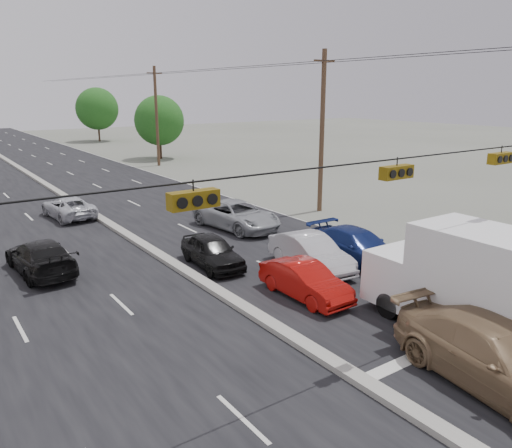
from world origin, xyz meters
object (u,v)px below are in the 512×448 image
object	(u,v)px
tree_right_far	(97,109)
red_sedan	(305,281)
utility_pole_right_c	(157,116)
box_truck	(477,284)
oncoming_far	(68,208)
oncoming_near	(40,257)
utility_pole_right_b	(322,131)
queue_car_d	(357,247)
queue_car_b	(311,253)
tan_sedan	(497,357)
queue_car_c	(237,215)
queue_car_a	(212,251)
tree_right_mid	(159,121)

from	to	relation	value
tree_right_far	red_sedan	distance (m)	66.84
utility_pole_right_c	box_truck	distance (m)	41.58
oncoming_far	oncoming_near	bearing A→B (deg)	63.92
utility_pole_right_b	queue_car_d	bearing A→B (deg)	-122.55
utility_pole_right_b	queue_car_b	distance (m)	12.08
tan_sedan	queue_car_c	size ratio (longest dim) A/B	1.06
utility_pole_right_b	red_sedan	bearing A→B (deg)	-134.12
utility_pole_right_b	queue_car_c	bearing A→B (deg)	-174.67
oncoming_far	tan_sedan	bearing A→B (deg)	94.59
queue_car_b	oncoming_far	xyz separation A→B (m)	(-6.08, 15.49, -0.11)
utility_pole_right_c	oncoming_far	distance (m)	22.88
queue_car_c	queue_car_d	world-z (taller)	queue_car_c
queue_car_a	queue_car_c	size ratio (longest dim) A/B	0.73
queue_car_a	oncoming_near	xyz separation A→B (m)	(-6.39, 3.44, 0.02)
oncoming_far	utility_pole_right_c	bearing A→B (deg)	-133.10
queue_car_a	queue_car_c	world-z (taller)	queue_car_c
tan_sedan	queue_car_b	world-z (taller)	tan_sedan
utility_pole_right_b	queue_car_b	world-z (taller)	utility_pole_right_b
utility_pole_right_c	queue_car_a	size ratio (longest dim) A/B	2.46
queue_car_b	oncoming_far	size ratio (longest dim) A/B	0.99
utility_pole_right_b	utility_pole_right_c	distance (m)	25.00
oncoming_near	queue_car_a	bearing A→B (deg)	148.29
utility_pole_right_b	box_truck	bearing A→B (deg)	-116.28
tree_right_far	tan_sedan	bearing A→B (deg)	-100.33
queue_car_a	oncoming_near	bearing A→B (deg)	156.44
tan_sedan	red_sedan	bearing A→B (deg)	99.13
utility_pole_right_c	tan_sedan	bearing A→B (deg)	-102.87
red_sedan	queue_car_b	bearing A→B (deg)	44.98
queue_car_c	oncoming_near	world-z (taller)	queue_car_c
oncoming_far	utility_pole_right_b	bearing A→B (deg)	147.21
tree_right_far	queue_car_d	size ratio (longest dim) A/B	1.58
utility_pole_right_c	queue_car_c	size ratio (longest dim) A/B	1.80
queue_car_c	queue_car_b	bearing A→B (deg)	-105.40
tree_right_mid	oncoming_near	size ratio (longest dim) A/B	1.45
tree_right_mid	oncoming_far	xyz separation A→B (m)	(-16.40, -22.62, -3.69)
tree_right_mid	queue_car_a	bearing A→B (deg)	-111.06
queue_car_a	tan_sedan	bearing A→B (deg)	-78.97
queue_car_a	queue_car_b	bearing A→B (deg)	-35.83
oncoming_near	queue_car_d	bearing A→B (deg)	147.23
utility_pole_right_b	queue_car_a	bearing A→B (deg)	-154.42
utility_pole_right_b	tree_right_mid	distance (m)	30.11
box_truck	red_sedan	xyz separation A→B (m)	(-2.25, 5.39, -1.14)
queue_car_a	box_truck	bearing A→B (deg)	-67.44
box_truck	queue_car_c	distance (m)	15.15
tree_right_far	red_sedan	size ratio (longest dim) A/B	2.01
queue_car_c	queue_car_d	xyz separation A→B (m)	(1.28, -7.99, -0.02)
red_sedan	box_truck	bearing A→B (deg)	-67.62
tan_sedan	queue_car_b	bearing A→B (deg)	85.67
utility_pole_right_c	queue_car_c	distance (m)	26.87
utility_pole_right_c	box_truck	bearing A→B (deg)	-100.79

